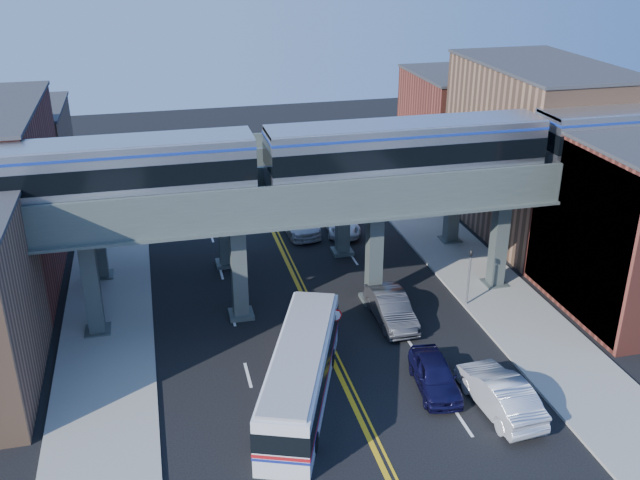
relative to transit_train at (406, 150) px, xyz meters
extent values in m
plane|color=black|center=(-5.65, -8.00, -9.32)|extent=(120.00, 120.00, 0.00)
cube|color=gray|center=(-17.15, 2.00, -9.24)|extent=(5.00, 70.00, 0.16)
cube|color=gray|center=(5.85, 2.00, -9.24)|extent=(5.00, 70.00, 0.16)
cube|color=#865F45|center=(-24.15, 21.00, -5.32)|extent=(8.00, 10.00, 8.00)
cube|color=brown|center=(12.85, -4.00, -4.32)|extent=(8.00, 10.00, 10.00)
cube|color=#865F45|center=(12.85, 8.00, -3.32)|extent=(8.00, 14.00, 12.00)
cube|color=brown|center=(12.85, 21.00, -4.82)|extent=(8.00, 10.00, 9.00)
cube|color=teal|center=(8.90, -4.00, -4.57)|extent=(0.10, 9.50, 9.50)
cube|color=#45504D|center=(-17.65, 0.00, -6.32)|extent=(0.85, 0.85, 6.00)
cube|color=#45504D|center=(-9.65, 0.00, -6.32)|extent=(0.85, 0.85, 6.00)
cube|color=#45504D|center=(-1.65, 0.00, -6.32)|extent=(0.85, 0.85, 6.00)
cube|color=#45504D|center=(6.35, 0.00, -6.32)|extent=(0.85, 0.85, 6.00)
cube|color=#47514B|center=(-5.65, 0.00, -2.62)|extent=(52.00, 3.60, 1.40)
cube|color=#45504D|center=(-17.65, 7.00, -6.32)|extent=(0.85, 0.85, 6.00)
cube|color=#45504D|center=(-9.65, 7.00, -6.32)|extent=(0.85, 0.85, 6.00)
cube|color=#45504D|center=(-1.65, 7.00, -6.32)|extent=(0.85, 0.85, 6.00)
cube|color=#45504D|center=(6.35, 7.00, -6.32)|extent=(0.85, 0.85, 6.00)
cube|color=#47514B|center=(-5.65, 7.00, -2.62)|extent=(52.00, 3.60, 1.40)
cube|color=black|center=(-21.44, 0.00, -1.79)|extent=(2.26, 2.26, 0.26)
cube|color=black|center=(-11.43, 0.00, -1.79)|extent=(2.26, 2.26, 0.26)
cube|color=silver|center=(-16.44, 0.00, -0.02)|extent=(15.64, 2.98, 3.29)
cube|color=black|center=(-16.44, 0.00, 0.13)|extent=(15.66, 3.04, 1.13)
cube|color=black|center=(-5.00, 0.00, -1.79)|extent=(2.26, 2.26, 0.26)
cube|color=black|center=(5.00, 0.00, -1.79)|extent=(2.26, 2.26, 0.26)
cube|color=silver|center=(0.00, 0.00, -0.02)|extent=(15.64, 2.98, 3.29)
cube|color=black|center=(0.00, 0.00, 0.13)|extent=(15.66, 3.04, 1.13)
cube|color=black|center=(11.43, 0.00, -1.79)|extent=(2.26, 2.26, 0.26)
cylinder|color=slate|center=(-5.35, -5.00, -8.17)|extent=(0.09, 0.09, 2.30)
cylinder|color=red|center=(-5.35, -5.00, -7.07)|extent=(0.76, 0.04, 0.76)
cylinder|color=slate|center=(3.55, -2.00, -7.72)|extent=(0.12, 0.12, 3.20)
imported|color=black|center=(3.55, -2.00, -5.67)|extent=(0.15, 0.18, 0.90)
cube|color=silver|center=(-7.97, -8.61, -7.90)|extent=(6.13, 11.10, 2.83)
cube|color=black|center=(-7.97, -8.61, -7.54)|extent=(6.20, 11.16, 0.96)
cube|color=#B21419|center=(-7.97, -8.61, -8.18)|extent=(6.19, 11.16, 0.16)
cylinder|color=black|center=(-9.22, -11.89, -8.86)|extent=(2.64, 1.74, 0.91)
cylinder|color=black|center=(-6.87, -5.74, -8.86)|extent=(2.64, 1.74, 0.91)
imported|color=black|center=(-1.44, -9.27, -8.53)|extent=(2.37, 4.80, 1.57)
imported|color=#313134|center=(-1.41, -2.61, -8.47)|extent=(1.83, 5.16, 1.70)
imported|color=white|center=(-0.70, 10.79, -8.63)|extent=(2.77, 5.17, 1.38)
imported|color=silver|center=(-3.85, 11.48, -8.52)|extent=(2.83, 5.74, 1.61)
imported|color=silver|center=(0.85, -11.52, -8.42)|extent=(2.25, 5.59, 1.81)
camera|label=1|loc=(-13.74, -36.09, 11.48)|focal=40.00mm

